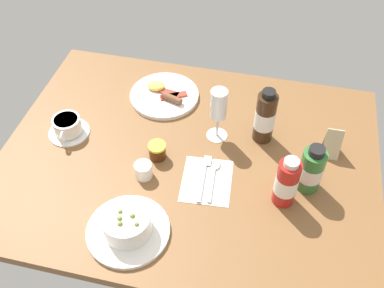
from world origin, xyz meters
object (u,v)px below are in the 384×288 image
(cutlery_setting, at_px, (207,179))
(coffee_cup, at_px, (68,127))
(jam_jar, at_px, (157,151))
(sauce_bottle_red, at_px, (287,183))
(creamer_jug, at_px, (143,170))
(sauce_bottle_brown, at_px, (265,117))
(wine_glass, at_px, (219,107))
(sauce_bottle_green, at_px, (311,170))
(breakfast_plate, at_px, (164,95))
(porridge_bowl, at_px, (127,225))
(menu_card, at_px, (333,141))

(cutlery_setting, relative_size, coffee_cup, 1.31)
(jam_jar, bearing_deg, coffee_cup, 173.78)
(coffee_cup, distance_m, sauce_bottle_red, 0.67)
(creamer_jug, bearing_deg, sauce_bottle_brown, 36.14)
(cutlery_setting, height_order, jam_jar, jam_jar)
(wine_glass, height_order, sauce_bottle_red, wine_glass)
(wine_glass, relative_size, sauce_bottle_green, 1.16)
(jam_jar, bearing_deg, creamer_jug, -103.85)
(sauce_bottle_brown, relative_size, sauce_bottle_red, 1.15)
(jam_jar, distance_m, sauce_bottle_red, 0.38)
(sauce_bottle_green, height_order, sauce_bottle_red, sauce_bottle_red)
(sauce_bottle_red, bearing_deg, creamer_jug, -179.21)
(cutlery_setting, xyz_separation_m, coffee_cup, (-0.45, 0.08, 0.03))
(creamer_jug, height_order, breakfast_plate, creamer_jug)
(porridge_bowl, distance_m, coffee_cup, 0.41)
(cutlery_setting, distance_m, breakfast_plate, 0.38)
(sauce_bottle_red, height_order, breakfast_plate, sauce_bottle_red)
(porridge_bowl, height_order, breakfast_plate, porridge_bowl)
(wine_glass, bearing_deg, creamer_jug, -130.54)
(coffee_cup, bearing_deg, sauce_bottle_brown, 11.20)
(jam_jar, xyz_separation_m, menu_card, (0.49, 0.13, 0.02))
(sauce_bottle_red, relative_size, menu_card, 1.69)
(porridge_bowl, relative_size, creamer_jug, 3.57)
(menu_card, bearing_deg, wine_glass, -178.72)
(cutlery_setting, bearing_deg, sauce_bottle_green, 8.79)
(porridge_bowl, height_order, sauce_bottle_red, sauce_bottle_red)
(jam_jar, xyz_separation_m, breakfast_plate, (-0.05, 0.26, -0.02))
(porridge_bowl, distance_m, wine_glass, 0.42)
(wine_glass, relative_size, jam_jar, 3.43)
(wine_glass, bearing_deg, jam_jar, -141.02)
(breakfast_plate, bearing_deg, creamer_jug, -84.43)
(creamer_jug, xyz_separation_m, jam_jar, (0.02, 0.08, 0.00))
(breakfast_plate, bearing_deg, cutlery_setting, -55.79)
(cutlery_setting, bearing_deg, menu_card, 28.87)
(sauce_bottle_brown, bearing_deg, creamer_jug, -143.86)
(cutlery_setting, height_order, wine_glass, wine_glass)
(wine_glass, bearing_deg, breakfast_plate, 146.56)
(porridge_bowl, distance_m, creamer_jug, 0.19)
(cutlery_setting, bearing_deg, porridge_bowl, -127.48)
(cutlery_setting, relative_size, sauce_bottle_red, 1.08)
(cutlery_setting, xyz_separation_m, creamer_jug, (-0.18, -0.03, 0.02))
(coffee_cup, distance_m, sauce_bottle_green, 0.73)
(sauce_bottle_green, distance_m, sauce_bottle_red, 0.09)
(sauce_bottle_red, bearing_deg, breakfast_plate, 141.88)
(breakfast_plate, bearing_deg, sauce_bottle_brown, -18.27)
(coffee_cup, xyz_separation_m, breakfast_plate, (0.24, 0.23, -0.02))
(wine_glass, distance_m, menu_card, 0.35)
(creamer_jug, bearing_deg, breakfast_plate, 95.57)
(creamer_jug, height_order, jam_jar, creamer_jug)
(sauce_bottle_brown, relative_size, breakfast_plate, 0.81)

